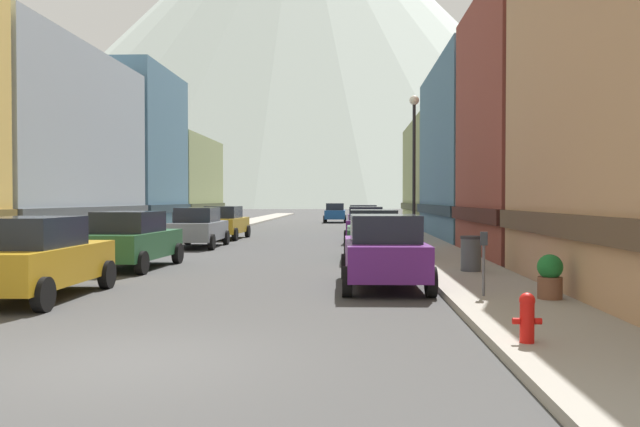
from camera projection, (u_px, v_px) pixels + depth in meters
ground_plane at (124, 363)px, 8.62m from camera, size 400.00×400.00×0.00m
sidewalk_left at (213, 230)px, 43.86m from camera, size 2.50×100.00×0.15m
sidewalk_right at (399, 231)px, 43.29m from camera, size 2.50×100.00×0.15m
storefront_left_2 at (108, 156)px, 38.24m from camera, size 7.71×8.45×9.64m
storefront_left_3 at (146, 185)px, 48.48m from camera, size 9.68×11.39×6.70m
storefront_right_1 at (609, 132)px, 23.53m from camera, size 9.87×8.56×9.49m
storefront_right_2 at (500, 155)px, 35.32m from camera, size 7.48×13.96×9.40m
storefront_right_3 at (476, 177)px, 49.20m from camera, size 10.14×13.75×7.90m
car_left_0 at (35, 258)px, 14.07m from camera, size 2.07×4.40×1.78m
car_left_1 at (132, 240)px, 20.28m from camera, size 2.25×4.48×1.78m
car_left_2 at (199, 227)px, 29.24m from camera, size 2.07×4.40×1.78m
car_left_3 at (225, 222)px, 35.32m from camera, size 2.22×4.47×1.78m
car_right_0 at (384, 251)px, 15.95m from camera, size 2.14×4.44×1.78m
car_right_1 at (373, 234)px, 23.38m from camera, size 2.07×4.40×1.78m
car_right_2 at (366, 224)px, 32.72m from camera, size 2.24×4.48×1.78m
car_right_3 at (363, 219)px, 42.14m from camera, size 2.19×4.46×1.78m
car_driving_0 at (335, 213)px, 60.35m from camera, size 2.06×4.40×1.78m
fire_hydrant_near at (527, 316)px, 9.13m from camera, size 0.40×0.22×0.70m
parking_meter_near at (484, 254)px, 13.56m from camera, size 0.14×0.10×1.33m
trash_bin_right at (471, 253)px, 18.25m from camera, size 0.59×0.59×0.98m
potted_plant_0 at (550, 276)px, 13.16m from camera, size 0.51×0.51×0.90m
pedestrian_0 at (176, 224)px, 34.60m from camera, size 0.36×0.36×1.53m
streetlamp_right at (414, 150)px, 24.28m from camera, size 0.36×0.36×5.86m
mountain_backdrop at (299, 37)px, 267.60m from camera, size 255.88×255.88×136.81m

